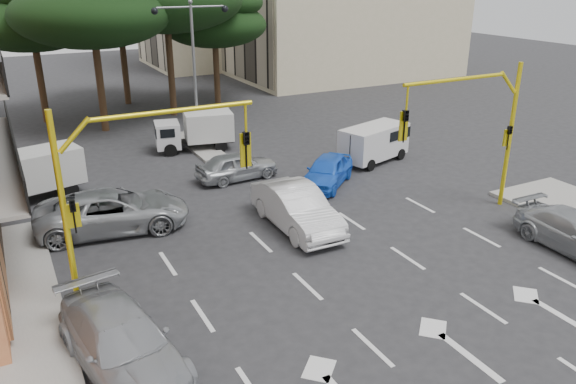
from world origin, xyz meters
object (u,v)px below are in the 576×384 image
(signal_mast_right, at_px, (480,120))
(street_lamp_center, at_px, (193,49))
(signal_mast_left, at_px, (127,176))
(car_silver_cross_a, at_px, (113,211))
(car_silver_cross_b, at_px, (237,166))
(car_white_hatch, at_px, (296,208))
(box_truck_a, at_px, (30,177))
(car_silver_wagon, at_px, (122,343))
(car_blue_compact, at_px, (327,171))
(box_truck_b, at_px, (195,132))
(van_white, at_px, (374,144))

(signal_mast_right, relative_size, street_lamp_center, 0.77)
(signal_mast_left, relative_size, street_lamp_center, 0.77)
(car_silver_cross_a, bearing_deg, car_silver_cross_b, -56.03)
(car_silver_cross_a, distance_m, car_silver_cross_b, 7.03)
(car_white_hatch, distance_m, box_truck_a, 11.73)
(car_silver_wagon, distance_m, car_silver_cross_b, 13.79)
(signal_mast_left, height_order, car_blue_compact, signal_mast_left)
(car_blue_compact, bearing_deg, signal_mast_right, -7.41)
(car_silver_wagon, xyz_separation_m, car_silver_cross_b, (7.85, 11.33, -0.08))
(car_silver_cross_a, distance_m, box_truck_b, 10.43)
(car_white_hatch, distance_m, car_silver_cross_b, 6.08)
(car_white_hatch, distance_m, car_silver_wagon, 9.38)
(car_blue_compact, relative_size, car_silver_cross_a, 0.71)
(car_white_hatch, distance_m, box_truck_b, 11.51)
(car_silver_wagon, xyz_separation_m, car_silver_cross_a, (1.49, 8.34, 0.04))
(signal_mast_right, height_order, car_silver_wagon, signal_mast_right)
(signal_mast_left, distance_m, car_white_hatch, 7.53)
(car_silver_cross_a, bearing_deg, car_white_hatch, -107.36)
(car_blue_compact, distance_m, car_silver_wagon, 14.20)
(box_truck_a, bearing_deg, signal_mast_left, 178.74)
(car_silver_cross_a, bearing_deg, box_truck_a, 36.69)
(car_silver_cross_b, bearing_deg, car_blue_compact, -131.53)
(van_white, bearing_deg, car_silver_cross_b, -112.90)
(street_lamp_center, relative_size, car_white_hatch, 1.56)
(car_silver_cross_b, bearing_deg, box_truck_a, 75.70)
(car_white_hatch, bearing_deg, car_blue_compact, 45.34)
(car_silver_wagon, distance_m, box_truck_b, 18.42)
(car_white_hatch, bearing_deg, car_silver_cross_a, 154.55)
(car_silver_cross_a, xyz_separation_m, van_white, (13.70, 2.18, 0.17))
(car_silver_cross_b, height_order, box_truck_b, box_truck_b)
(van_white, bearing_deg, car_white_hatch, -71.21)
(signal_mast_right, xyz_separation_m, car_silver_cross_b, (-6.95, 8.08, -3.21))
(van_white, bearing_deg, signal_mast_left, -79.13)
(car_silver_cross_b, xyz_separation_m, van_white, (7.34, -0.81, 0.29))
(signal_mast_right, distance_m, box_truck_b, 15.55)
(signal_mast_left, distance_m, street_lamp_center, 15.65)
(car_blue_compact, xyz_separation_m, car_silver_cross_a, (-9.75, -0.33, 0.10))
(street_lamp_center, xyz_separation_m, car_silver_wagon, (-8.00, -17.26, -4.68))
(car_silver_wagon, height_order, car_silver_cross_b, car_silver_wagon)
(car_blue_compact, height_order, box_truck_b, box_truck_b)
(signal_mast_right, xyz_separation_m, car_white_hatch, (-7.03, 2.00, -3.06))
(signal_mast_left, xyz_separation_m, car_white_hatch, (6.58, 2.00, -3.06))
(car_silver_cross_b, distance_m, box_truck_b, 5.44)
(signal_mast_right, distance_m, car_white_hatch, 7.93)
(car_silver_wagon, bearing_deg, car_white_hatch, 24.87)
(car_silver_cross_b, bearing_deg, signal_mast_left, 137.13)
(signal_mast_left, height_order, car_silver_cross_a, signal_mast_left)
(signal_mast_left, relative_size, car_blue_compact, 1.49)
(car_silver_cross_a, bearing_deg, street_lamp_center, -27.35)
(street_lamp_center, bearing_deg, car_silver_cross_a, -126.14)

